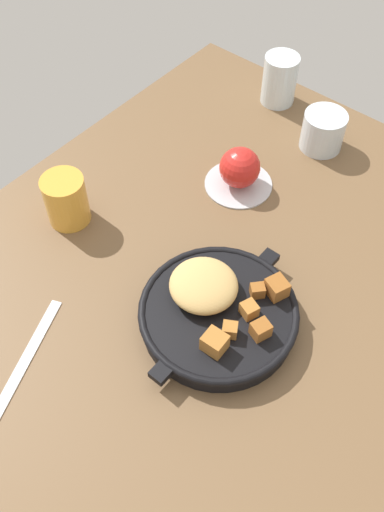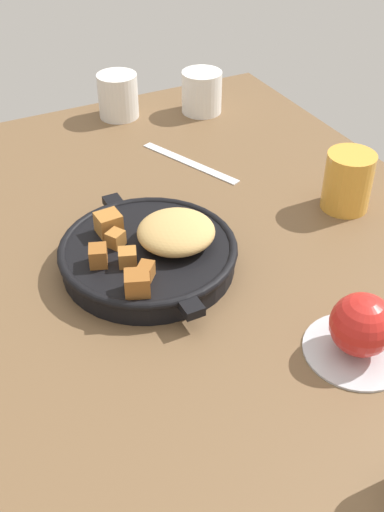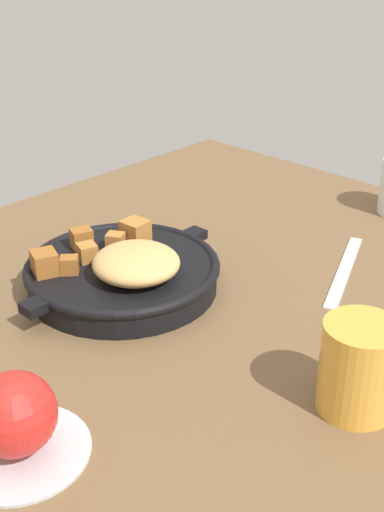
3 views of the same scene
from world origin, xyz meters
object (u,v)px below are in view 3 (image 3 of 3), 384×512
Objects in this scene: cast_iron_skillet at (123,271)px; juice_glass_amber at (359,367)px; butter_knife at (344,270)px; red_apple at (14,414)px.

juice_glass_amber is (-0.09, 31.69, 1.89)cm from cast_iron_skillet.
juice_glass_amber reaches higher than butter_knife.
butter_knife is (-22.31, 16.84, -2.34)cm from cast_iron_skillet.
cast_iron_skillet is at bearing -149.50° from red_apple.
juice_glass_amber is at bearing 90.17° from cast_iron_skillet.
cast_iron_skillet is 3.87× the size of red_apple.
cast_iron_skillet reaches higher than butter_knife.
butter_knife is 2.26× the size of juice_glass_amber.
juice_glass_amber reaches higher than cast_iron_skillet.
red_apple is 30.04cm from juice_glass_amber.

